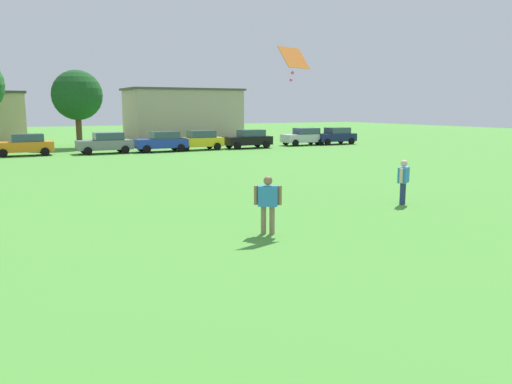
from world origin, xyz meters
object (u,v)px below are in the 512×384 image
(parked_car_orange_2, at_px, (24,145))
(parked_car_gray_3, at_px, (105,143))
(parked_car_blue_4, at_px, (162,141))
(parked_car_silver_7, at_px, (304,136))
(bystander_near_trees, at_px, (403,178))
(parked_car_black_6, at_px, (249,139))
(parked_car_yellow_5, at_px, (199,140))
(kite, at_px, (294,60))
(parked_car_navy_8, at_px, (335,136))
(adult_bystander, at_px, (268,200))
(tree_far_right, at_px, (77,95))

(parked_car_orange_2, bearing_deg, parked_car_gray_3, 171.57)
(parked_car_blue_4, bearing_deg, parked_car_silver_7, -176.95)
(bystander_near_trees, distance_m, parked_car_black_6, 28.47)
(parked_car_silver_7, bearing_deg, parked_car_yellow_5, 3.07)
(kite, distance_m, parked_car_black_6, 30.97)
(kite, height_order, parked_car_orange_2, kite)
(kite, relative_size, parked_car_orange_2, 0.27)
(parked_car_orange_2, distance_m, parked_car_gray_3, 6.01)
(kite, xyz_separation_m, parked_car_yellow_5, (7.70, 28.29, -4.32))
(bystander_near_trees, bearing_deg, parked_car_navy_8, -153.57)
(parked_car_yellow_5, relative_size, parked_car_navy_8, 1.00)
(parked_car_gray_3, height_order, parked_car_yellow_5, same)
(bystander_near_trees, bearing_deg, parked_car_yellow_5, -127.06)
(parked_car_yellow_5, height_order, parked_car_black_6, same)
(adult_bystander, bearing_deg, parked_car_orange_2, -49.87)
(kite, bearing_deg, parked_car_navy_8, 51.79)
(parked_car_orange_2, bearing_deg, kite, 101.96)
(bystander_near_trees, height_order, parked_car_black_6, bystander_near_trees)
(parked_car_black_6, height_order, parked_car_navy_8, same)
(adult_bystander, height_order, tree_far_right, tree_far_right)
(kite, relative_size, tree_far_right, 0.17)
(parked_car_silver_7, distance_m, parked_car_navy_8, 3.53)
(parked_car_blue_4, relative_size, parked_car_silver_7, 1.00)
(kite, xyz_separation_m, tree_far_right, (-1.14, 35.72, -0.42))
(parked_car_orange_2, bearing_deg, parked_car_navy_8, 178.52)
(adult_bystander, bearing_deg, parked_car_yellow_5, -75.86)
(kite, bearing_deg, parked_car_yellow_5, 74.77)
(parked_car_gray_3, bearing_deg, parked_car_yellow_5, 178.80)
(parked_car_orange_2, height_order, tree_far_right, tree_far_right)
(parked_car_black_6, relative_size, parked_car_navy_8, 1.00)
(kite, height_order, tree_far_right, tree_far_right)
(parked_car_navy_8, bearing_deg, bystander_near_trees, 58.50)
(parked_car_gray_3, xyz_separation_m, parked_car_silver_7, (19.27, 0.44, 0.00))
(parked_car_blue_4, distance_m, tree_far_right, 10.14)
(parked_car_gray_3, xyz_separation_m, parked_car_black_6, (12.72, -0.43, 0.00))
(parked_car_yellow_5, bearing_deg, adult_bystander, 72.49)
(kite, bearing_deg, parked_car_black_6, 66.05)
(adult_bystander, xyz_separation_m, parked_car_yellow_5, (9.35, 29.62, -0.17))
(adult_bystander, distance_m, parked_car_black_6, 32.57)
(adult_bystander, xyz_separation_m, tree_far_right, (0.50, 37.04, 3.74))
(parked_car_blue_4, relative_size, parked_car_navy_8, 1.00)
(bystander_near_trees, bearing_deg, kite, -26.89)
(parked_car_navy_8, distance_m, tree_far_right, 25.01)
(parked_car_black_6, distance_m, parked_car_navy_8, 10.08)
(parked_car_gray_3, xyz_separation_m, parked_car_blue_4, (4.59, -0.34, 0.00))
(parked_car_black_6, bearing_deg, adult_bystander, 64.36)
(parked_car_black_6, relative_size, tree_far_right, 0.61)
(adult_bystander, distance_m, parked_car_orange_2, 31.01)
(parked_car_navy_8, bearing_deg, tree_far_right, -16.75)
(kite, distance_m, tree_far_right, 35.74)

